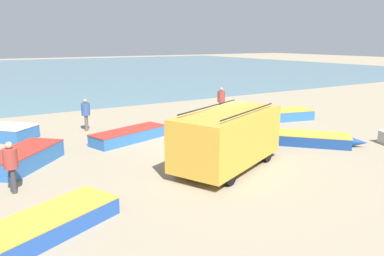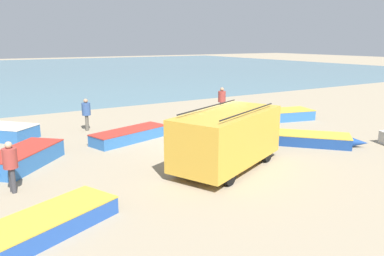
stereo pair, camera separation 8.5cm
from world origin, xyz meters
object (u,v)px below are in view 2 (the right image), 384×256
(fishing_rowboat_2, at_px, (132,134))
(fishing_rowboat_4, at_px, (314,139))
(fishing_rowboat_0, at_px, (277,115))
(fisherman_3, at_px, (222,99))
(parked_van, at_px, (228,137))
(fisherman_2, at_px, (10,162))
(fisherman_0, at_px, (86,112))
(fisherman_1, at_px, (230,117))
(fishing_rowboat_1, at_px, (21,159))
(fishing_rowboat_6, at_px, (39,227))

(fishing_rowboat_2, relative_size, fishing_rowboat_4, 1.30)
(fishing_rowboat_4, bearing_deg, fishing_rowboat_0, 110.62)
(fishing_rowboat_4, bearing_deg, fisherman_3, 133.89)
(fishing_rowboat_0, height_order, fisherman_3, fisherman_3)
(parked_van, relative_size, fisherman_2, 3.24)
(fisherman_0, bearing_deg, fisherman_1, -19.89)
(fishing_rowboat_0, distance_m, fishing_rowboat_1, 14.62)
(fishing_rowboat_0, relative_size, fisherman_3, 2.78)
(fishing_rowboat_4, relative_size, fisherman_1, 2.10)
(fisherman_0, bearing_deg, fisherman_3, 21.01)
(fisherman_0, distance_m, fisherman_1, 7.68)
(fisherman_1, distance_m, fisherman_2, 10.18)
(fisherman_1, height_order, fisherman_2, fisherman_1)
(fisherman_2, bearing_deg, fishing_rowboat_1, -112.92)
(fishing_rowboat_4, height_order, fishing_rowboat_6, fishing_rowboat_4)
(parked_van, height_order, fisherman_3, parked_van)
(fishing_rowboat_1, bearing_deg, fisherman_0, -176.63)
(fishing_rowboat_6, distance_m, fisherman_2, 3.45)
(fishing_rowboat_1, xyz_separation_m, fishing_rowboat_4, (12.08, -3.59, -0.08))
(parked_van, xyz_separation_m, fishing_rowboat_4, (5.37, 0.49, -0.94))
(parked_van, relative_size, fishing_rowboat_1, 1.46)
(fishing_rowboat_4, xyz_separation_m, fisherman_3, (0.41, 7.90, 0.83))
(fishing_rowboat_1, xyz_separation_m, fisherman_2, (-0.55, -2.47, 0.66))
(parked_van, height_order, fishing_rowboat_6, parked_van)
(fisherman_2, bearing_deg, parked_van, 157.23)
(fishing_rowboat_6, xyz_separation_m, fisherman_1, (9.79, 5.26, 0.79))
(fisherman_1, bearing_deg, parked_van, -9.47)
(fishing_rowboat_2, relative_size, fishing_rowboat_6, 1.04)
(fishing_rowboat_0, relative_size, fisherman_2, 3.03)
(fisherman_0, bearing_deg, fishing_rowboat_4, -21.67)
(parked_van, relative_size, fisherman_1, 3.11)
(fishing_rowboat_0, bearing_deg, parked_van, 48.23)
(fishing_rowboat_0, bearing_deg, fishing_rowboat_6, 39.14)
(fishing_rowboat_0, bearing_deg, fisherman_2, 27.61)
(parked_van, height_order, fisherman_0, parked_van)
(fisherman_0, bearing_deg, parked_van, -48.48)
(fishing_rowboat_6, height_order, fisherman_3, fisherman_3)
(fisherman_1, relative_size, fisherman_3, 0.96)
(fishing_rowboat_1, height_order, fishing_rowboat_4, fishing_rowboat_1)
(fishing_rowboat_4, bearing_deg, fishing_rowboat_1, -149.71)
(fishing_rowboat_2, height_order, fisherman_0, fisherman_0)
(fisherman_1, bearing_deg, fisherman_3, 176.58)
(fisherman_1, xyz_separation_m, fisherman_2, (-10.00, -1.90, -0.04))
(fisherman_1, bearing_deg, fishing_rowboat_1, -65.02)
(fishing_rowboat_2, bearing_deg, fishing_rowboat_0, -18.20)
(fisherman_2, height_order, fisherman_3, fisherman_3)
(parked_van, height_order, fisherman_1, parked_van)
(fishing_rowboat_6, relative_size, fisherman_0, 2.66)
(fishing_rowboat_2, xyz_separation_m, fishing_rowboat_6, (-5.51, -7.40, -0.03))
(fishing_rowboat_0, xyz_separation_m, fisherman_1, (-5.10, -2.00, 0.74))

